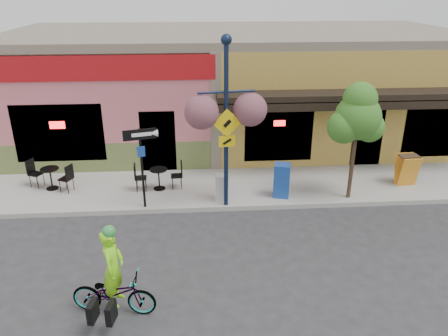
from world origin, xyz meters
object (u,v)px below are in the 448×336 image
object	(u,v)px
cyclist_rider	(114,278)
lamp_post	(226,126)
street_tree	(355,142)
bicycle	(114,293)
newspaper_box_blue	(282,180)
one_way_sign	(142,169)
newspaper_box_grey	(222,187)
building	(234,85)

from	to	relation	value
cyclist_rider	lamp_post	bearing A→B (deg)	-21.09
lamp_post	street_tree	world-z (taller)	lamp_post
bicycle	newspaper_box_blue	bearing A→B (deg)	-32.95
one_way_sign	newspaper_box_grey	distance (m)	2.46
newspaper_box_blue	newspaper_box_grey	world-z (taller)	newspaper_box_blue
bicycle	newspaper_box_blue	xyz separation A→B (m)	(4.36, 4.71, 0.22)
street_tree	lamp_post	bearing A→B (deg)	-176.67
building	lamp_post	world-z (taller)	lamp_post
building	cyclist_rider	bearing A→B (deg)	-107.09
lamp_post	street_tree	xyz separation A→B (m)	(3.81, 0.22, -0.65)
building	lamp_post	size ratio (longest dim) A/B	3.69
building	cyclist_rider	world-z (taller)	building
building	bicycle	bearing A→B (deg)	-107.33
bicycle	one_way_sign	world-z (taller)	one_way_sign
one_way_sign	newspaper_box_blue	xyz separation A→B (m)	(4.15, 0.41, -0.68)
cyclist_rider	newspaper_box_grey	distance (m)	5.24
lamp_post	newspaper_box_blue	size ratio (longest dim) A/B	4.64
newspaper_box_grey	lamp_post	bearing A→B (deg)	-67.41
building	one_way_sign	bearing A→B (deg)	-115.58
one_way_sign	newspaper_box_grey	bearing A→B (deg)	-6.50
cyclist_rider	newspaper_box_grey	bearing A→B (deg)	-18.26
cyclist_rider	newspaper_box_grey	world-z (taller)	cyclist_rider
bicycle	street_tree	size ratio (longest dim) A/B	0.48
lamp_post	one_way_sign	size ratio (longest dim) A/B	2.04
one_way_sign	newspaper_box_blue	size ratio (longest dim) A/B	2.28
cyclist_rider	street_tree	distance (m)	7.88
cyclist_rider	newspaper_box_grey	xyz separation A→B (m)	(2.46, 4.61, -0.28)
street_tree	newspaper_box_blue	bearing A→B (deg)	173.97
building	newspaper_box_grey	xyz separation A→B (m)	(-0.96, -6.51, -1.69)
lamp_post	newspaper_box_blue	distance (m)	2.65
one_way_sign	street_tree	distance (m)	6.25
newspaper_box_blue	street_tree	world-z (taller)	street_tree
lamp_post	street_tree	distance (m)	3.88
cyclist_rider	building	bearing A→B (deg)	-7.25
bicycle	cyclist_rider	distance (m)	0.38
building	bicycle	size ratio (longest dim) A/B	10.43
cyclist_rider	newspaper_box_blue	xyz separation A→B (m)	(4.31, 4.71, -0.16)
street_tree	bicycle	bearing A→B (deg)	-145.03
building	cyclist_rider	distance (m)	11.72
cyclist_rider	one_way_sign	world-z (taller)	one_way_sign
building	one_way_sign	distance (m)	7.61
cyclist_rider	one_way_sign	distance (m)	4.34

